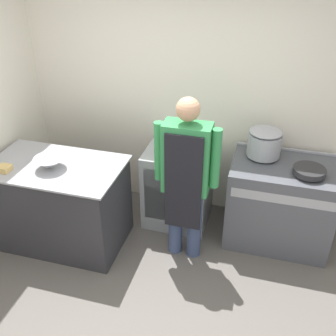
{
  "coord_description": "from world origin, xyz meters",
  "views": [
    {
      "loc": [
        0.93,
        -2.11,
        2.87
      ],
      "look_at": [
        0.07,
        0.98,
        0.93
      ],
      "focal_mm": 42.0,
      "sensor_mm": 36.0,
      "label": 1
    }
  ],
  "objects_px": {
    "saute_pan": "(309,171)",
    "mixing_bowl": "(50,163)",
    "stove": "(279,203)",
    "fridge_unit": "(178,185)",
    "stock_pot": "(265,142)",
    "person_cook": "(186,174)",
    "plastic_tub": "(4,169)"
  },
  "relations": [
    {
      "from": "saute_pan",
      "to": "mixing_bowl",
      "type": "bearing_deg",
      "value": -166.87
    },
    {
      "from": "stove",
      "to": "fridge_unit",
      "type": "bearing_deg",
      "value": 177.0
    },
    {
      "from": "stock_pot",
      "to": "saute_pan",
      "type": "bearing_deg",
      "value": -29.21
    },
    {
      "from": "person_cook",
      "to": "plastic_tub",
      "type": "bearing_deg",
      "value": -168.33
    },
    {
      "from": "mixing_bowl",
      "to": "plastic_tub",
      "type": "height_order",
      "value": "mixing_bowl"
    },
    {
      "from": "mixing_bowl",
      "to": "stock_pot",
      "type": "height_order",
      "value": "stock_pot"
    },
    {
      "from": "stove",
      "to": "fridge_unit",
      "type": "height_order",
      "value": "stove"
    },
    {
      "from": "person_cook",
      "to": "stock_pot",
      "type": "xyz_separation_m",
      "value": [
        0.66,
        0.62,
        0.11
      ]
    },
    {
      "from": "stove",
      "to": "stock_pot",
      "type": "height_order",
      "value": "stock_pot"
    },
    {
      "from": "person_cook",
      "to": "mixing_bowl",
      "type": "relative_size",
      "value": 5.66
    },
    {
      "from": "person_cook",
      "to": "saute_pan",
      "type": "height_order",
      "value": "person_cook"
    },
    {
      "from": "mixing_bowl",
      "to": "person_cook",
      "type": "bearing_deg",
      "value": 8.15
    },
    {
      "from": "fridge_unit",
      "to": "stove",
      "type": "bearing_deg",
      "value": -3.0
    },
    {
      "from": "saute_pan",
      "to": "stove",
      "type": "bearing_deg",
      "value": 149.52
    },
    {
      "from": "stock_pot",
      "to": "saute_pan",
      "type": "xyz_separation_m",
      "value": [
        0.44,
        -0.25,
        -0.12
      ]
    },
    {
      "from": "person_cook",
      "to": "plastic_tub",
      "type": "height_order",
      "value": "person_cook"
    },
    {
      "from": "fridge_unit",
      "to": "stock_pot",
      "type": "bearing_deg",
      "value": 4.45
    },
    {
      "from": "fridge_unit",
      "to": "saute_pan",
      "type": "xyz_separation_m",
      "value": [
        1.3,
        -0.18,
        0.51
      ]
    },
    {
      "from": "plastic_tub",
      "to": "stock_pot",
      "type": "distance_m",
      "value": 2.53
    },
    {
      "from": "stock_pot",
      "to": "fridge_unit",
      "type": "bearing_deg",
      "value": -175.55
    },
    {
      "from": "person_cook",
      "to": "stock_pot",
      "type": "bearing_deg",
      "value": 43.36
    },
    {
      "from": "mixing_bowl",
      "to": "saute_pan",
      "type": "distance_m",
      "value": 2.45
    },
    {
      "from": "stock_pot",
      "to": "saute_pan",
      "type": "height_order",
      "value": "stock_pot"
    },
    {
      "from": "stock_pot",
      "to": "saute_pan",
      "type": "distance_m",
      "value": 0.52
    },
    {
      "from": "fridge_unit",
      "to": "stock_pot",
      "type": "height_order",
      "value": "stock_pot"
    },
    {
      "from": "plastic_tub",
      "to": "stock_pot",
      "type": "height_order",
      "value": "stock_pot"
    },
    {
      "from": "mixing_bowl",
      "to": "plastic_tub",
      "type": "distance_m",
      "value": 0.42
    },
    {
      "from": "plastic_tub",
      "to": "mixing_bowl",
      "type": "bearing_deg",
      "value": 22.62
    },
    {
      "from": "stove",
      "to": "mixing_bowl",
      "type": "height_order",
      "value": "mixing_bowl"
    },
    {
      "from": "plastic_tub",
      "to": "saute_pan",
      "type": "bearing_deg",
      "value": 14.52
    },
    {
      "from": "plastic_tub",
      "to": "stock_pot",
      "type": "relative_size",
      "value": 0.33
    },
    {
      "from": "person_cook",
      "to": "saute_pan",
      "type": "relative_size",
      "value": 5.6
    }
  ]
}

